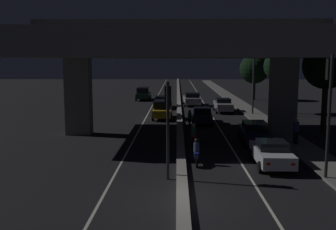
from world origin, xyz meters
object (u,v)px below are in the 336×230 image
(traffic_light_left_of_median, at_px, (168,113))
(car_black_second_oncoming, at_px, (163,102))
(car_dark_blue_third, at_px, (202,115))
(pedestrian_on_sidewalk, at_px, (296,131))
(car_silver_fifth, at_px, (192,99))
(motorcycle_red_filtering_mid, at_px, (193,136))
(car_silver_fourth, at_px, (223,105))
(car_taxi_yellow_lead_oncoming, at_px, (162,109))
(motorcycle_blue_filtering_near, at_px, (196,153))
(street_lamp, at_px, (251,72))
(traffic_light_right_of_median, at_px, (329,96))
(car_white_lead, at_px, (271,153))
(car_dark_blue_second, at_px, (254,132))
(motorcycle_black_filtering_far, at_px, (190,119))
(car_dark_green_third_oncoming, at_px, (143,93))

(traffic_light_left_of_median, xyz_separation_m, car_black_second_oncoming, (-1.26, 27.77, -2.39))
(car_dark_blue_third, bearing_deg, pedestrian_on_sidewalk, -147.27)
(car_silver_fifth, xyz_separation_m, motorcycle_red_filtering_mid, (-0.72, -22.57, -0.20))
(motorcycle_red_filtering_mid, relative_size, pedestrian_on_sidewalk, 1.14)
(car_black_second_oncoming, relative_size, pedestrian_on_sidewalk, 2.62)
(traffic_light_left_of_median, height_order, pedestrian_on_sidewalk, traffic_light_left_of_median)
(car_silver_fourth, xyz_separation_m, car_taxi_yellow_lead_oncoming, (-6.34, -5.08, 0.13))
(motorcycle_blue_filtering_near, bearing_deg, motorcycle_red_filtering_mid, -0.03)
(traffic_light_left_of_median, xyz_separation_m, street_lamp, (7.80, 21.86, 1.24))
(car_taxi_yellow_lead_oncoming, height_order, pedestrian_on_sidewalk, pedestrian_on_sidewalk)
(car_dark_blue_third, xyz_separation_m, car_silver_fifth, (-0.40, 13.72, 0.10))
(car_taxi_yellow_lead_oncoming, bearing_deg, traffic_light_left_of_median, 2.84)
(car_silver_fifth, height_order, car_taxi_yellow_lead_oncoming, car_taxi_yellow_lead_oncoming)
(traffic_light_right_of_median, height_order, car_silver_fifth, traffic_light_right_of_median)
(traffic_light_right_of_median, bearing_deg, motorcycle_blue_filtering_near, 156.14)
(car_white_lead, height_order, motorcycle_red_filtering_mid, motorcycle_red_filtering_mid)
(traffic_light_right_of_median, relative_size, street_lamp, 0.79)
(traffic_light_right_of_median, height_order, car_white_lead, traffic_light_right_of_median)
(motorcycle_blue_filtering_near, bearing_deg, car_white_lead, -92.58)
(car_dark_blue_second, relative_size, motorcycle_black_filtering_far, 2.46)
(car_taxi_yellow_lead_oncoming, xyz_separation_m, motorcycle_red_filtering_mid, (2.48, -11.51, -0.30))
(motorcycle_black_filtering_far, distance_m, pedestrian_on_sidewalk, 10.34)
(street_lamp, distance_m, motorcycle_black_filtering_far, 9.89)
(car_dark_blue_second, relative_size, motorcycle_red_filtering_mid, 2.44)
(street_lamp, bearing_deg, car_silver_fifth, 123.75)
(car_dark_green_third_oncoming, bearing_deg, pedestrian_on_sidewalk, 21.96)
(car_dark_blue_third, height_order, motorcycle_blue_filtering_near, motorcycle_blue_filtering_near)
(motorcycle_red_filtering_mid, bearing_deg, car_silver_fourth, -8.72)
(car_dark_blue_third, xyz_separation_m, motorcycle_black_filtering_far, (-1.14, -1.24, -0.12))
(car_white_lead, height_order, motorcycle_blue_filtering_near, motorcycle_blue_filtering_near)
(traffic_light_right_of_median, xyz_separation_m, car_black_second_oncoming, (-8.56, 27.79, -3.20))
(car_dark_blue_third, height_order, motorcycle_red_filtering_mid, car_dark_blue_third)
(car_dark_blue_second, height_order, motorcycle_black_filtering_far, car_dark_blue_second)
(traffic_light_left_of_median, relative_size, car_white_lead, 1.08)
(car_silver_fourth, xyz_separation_m, motorcycle_black_filtering_far, (-3.87, -8.97, -0.18))
(street_lamp, height_order, motorcycle_black_filtering_far, street_lamp)
(street_lamp, relative_size, pedestrian_on_sidewalk, 4.41)
(traffic_light_right_of_median, distance_m, car_dark_green_third_oncoming, 38.68)
(car_dark_blue_second, height_order, car_dark_green_third_oncoming, car_dark_green_third_oncoming)
(car_silver_fifth, xyz_separation_m, car_taxi_yellow_lead_oncoming, (-3.21, -11.06, 0.09))
(car_white_lead, relative_size, motorcycle_blue_filtering_near, 2.29)
(car_white_lead, height_order, car_dark_blue_second, car_dark_blue_second)
(car_white_lead, bearing_deg, car_taxi_yellow_lead_oncoming, 22.02)
(car_dark_blue_third, bearing_deg, street_lamp, -41.86)
(car_white_lead, distance_m, car_black_second_oncoming, 26.27)
(street_lamp, relative_size, car_taxi_yellow_lead_oncoming, 1.69)
(car_dark_blue_third, bearing_deg, car_dark_blue_second, -158.05)
(street_lamp, height_order, car_black_second_oncoming, street_lamp)
(car_black_second_oncoming, bearing_deg, motorcycle_black_filtering_far, 13.51)
(street_lamp, relative_size, motorcycle_black_filtering_far, 3.89)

